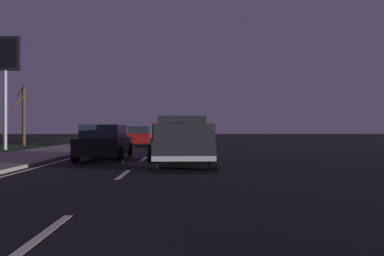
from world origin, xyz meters
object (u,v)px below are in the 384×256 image
object	(u,v)px
gas_price_sign	(5,64)
pickup_truck	(182,139)
sedan_tan	(148,135)
sedan_red	(141,136)
bare_tree_far	(24,115)
sedan_black	(105,142)

from	to	relation	value
gas_price_sign	pickup_truck	bearing A→B (deg)	-134.05
pickup_truck	sedan_tan	world-z (taller)	pickup_truck
pickup_truck	sedan_red	bearing A→B (deg)	11.45
sedan_red	bare_tree_far	xyz separation A→B (m)	(1.30, 9.56, 1.68)
pickup_truck	bare_tree_far	bearing A→B (deg)	36.06
pickup_truck	sedan_red	distance (m)	16.72
pickup_truck	sedan_red	size ratio (longest dim) A/B	1.23
gas_price_sign	bare_tree_far	distance (m)	7.40
sedan_tan	sedan_red	world-z (taller)	same
sedan_tan	gas_price_sign	size ratio (longest dim) A/B	0.61
sedan_tan	gas_price_sign	distance (m)	15.47
pickup_truck	bare_tree_far	world-z (taller)	bare_tree_far
sedan_black	sedan_tan	world-z (taller)	same
sedan_red	gas_price_sign	xyz separation A→B (m)	(-5.29, 8.14, 4.73)
sedan_black	gas_price_sign	bearing A→B (deg)	43.49
sedan_tan	gas_price_sign	world-z (taller)	gas_price_sign
sedan_black	bare_tree_far	distance (m)	17.92
sedan_red	bare_tree_far	world-z (taller)	bare_tree_far
sedan_red	pickup_truck	bearing A→B (deg)	-168.55
sedan_red	bare_tree_far	distance (m)	9.79
sedan_tan	pickup_truck	bearing A→B (deg)	-171.65
sedan_black	sedan_tan	bearing A→B (deg)	0.16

